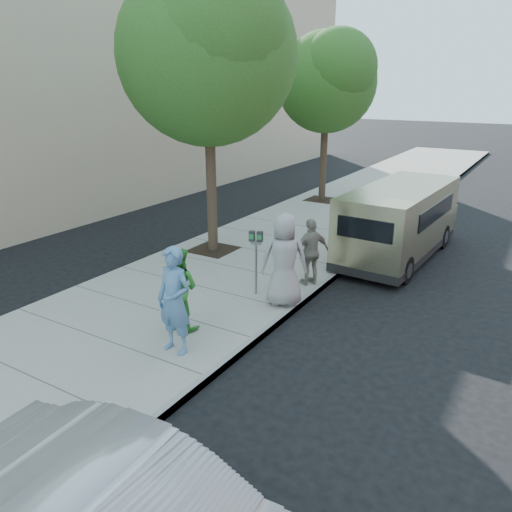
% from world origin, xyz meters
% --- Properties ---
extents(ground, '(120.00, 120.00, 0.00)m').
position_xyz_m(ground, '(0.00, 0.00, 0.00)').
color(ground, black).
rests_on(ground, ground).
extents(sidewalk, '(5.00, 60.00, 0.15)m').
position_xyz_m(sidewalk, '(-1.00, 0.00, 0.07)').
color(sidewalk, gray).
rests_on(sidewalk, ground).
extents(curb_face, '(0.12, 60.00, 0.16)m').
position_xyz_m(curb_face, '(1.44, 0.00, 0.07)').
color(curb_face, gray).
rests_on(curb_face, ground).
extents(tree_near, '(4.62, 4.60, 7.53)m').
position_xyz_m(tree_near, '(-2.25, 2.40, 5.55)').
color(tree_near, black).
rests_on(tree_near, sidewalk).
extents(tree_far, '(3.92, 3.80, 6.49)m').
position_xyz_m(tree_far, '(-2.25, 10.00, 4.88)').
color(tree_far, black).
rests_on(tree_far, sidewalk).
extents(parking_meter, '(0.32, 0.19, 1.49)m').
position_xyz_m(parking_meter, '(0.41, 0.30, 1.23)').
color(parking_meter, gray).
rests_on(parking_meter, sidewalk).
extents(van, '(2.12, 5.59, 2.04)m').
position_xyz_m(van, '(2.31, 4.95, 1.08)').
color(van, '#BBB286').
rests_on(van, ground).
extents(person_officer, '(0.73, 0.50, 1.95)m').
position_xyz_m(person_officer, '(0.52, -2.60, 1.13)').
color(person_officer, '#5587B6').
rests_on(person_officer, sidewalk).
extents(person_green_shirt, '(0.86, 0.70, 1.65)m').
position_xyz_m(person_green_shirt, '(-0.01, -1.85, 0.98)').
color(person_green_shirt, green).
rests_on(person_green_shirt, sidewalk).
extents(person_gray_shirt, '(1.18, 1.05, 2.03)m').
position_xyz_m(person_gray_shirt, '(1.20, 0.16, 1.16)').
color(person_gray_shirt, '#9B9A9D').
rests_on(person_gray_shirt, sidewalk).
extents(person_striped_polo, '(0.83, 1.01, 1.61)m').
position_xyz_m(person_striped_polo, '(1.20, 1.50, 0.95)').
color(person_striped_polo, gray).
rests_on(person_striped_polo, sidewalk).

